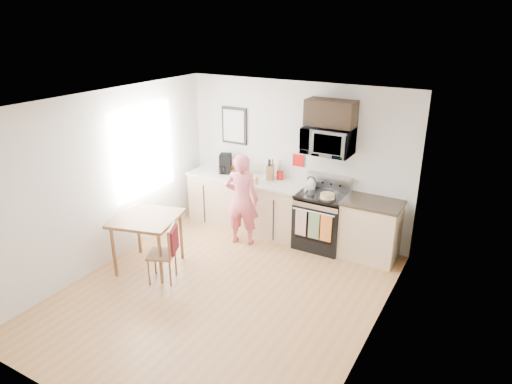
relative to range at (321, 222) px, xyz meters
The scene contains 28 objects.
floor 2.12m from the range, 107.69° to the right, with size 4.60×4.60×0.00m, color #A26B3E.
back_wall 1.12m from the range, 152.75° to the left, with size 4.00×0.04×2.60m, color beige.
front_wall 4.41m from the range, 98.38° to the right, with size 4.00×0.04×2.60m, color beige.
left_wall 3.40m from the range, 143.09° to the right, with size 0.04×4.60×2.60m, color beige.
right_wall 2.55m from the range, 55.26° to the right, with size 0.04×4.60×2.60m, color beige.
ceiling 3.00m from the range, 107.69° to the right, with size 4.00×4.60×0.04m, color silver.
window 3.06m from the range, 155.62° to the right, with size 0.06×1.40×1.50m.
cabinet_left 1.43m from the range, behind, with size 2.10×0.60×0.90m, color tan.
countertop_left 1.51m from the range, behind, with size 2.14×0.64×0.04m, color beige.
cabinet_right 0.80m from the range, ahead, with size 0.84×0.60×0.90m, color tan.
countertop_right 0.93m from the range, ahead, with size 0.88×0.64×0.04m, color black.
range is the anchor object (origin of this frame).
microwave 1.33m from the range, 90.06° to the left, with size 0.76×0.51×0.42m, color silver.
upper_cabinet 1.75m from the range, 90.04° to the left, with size 0.76×0.35×0.40m, color black.
wall_art 2.27m from the range, behind, with size 0.50×0.04×0.65m.
wall_trivet 1.09m from the range, 151.92° to the left, with size 0.20×0.02×0.20m, color red.
person 1.34m from the range, 156.11° to the right, with size 0.56×0.37×1.54m, color #D83B51.
dining_table 2.76m from the range, 135.96° to the right, with size 0.94×0.94×0.83m.
chair 2.51m from the range, 125.40° to the right, with size 0.51×0.48×0.85m.
knife_block 1.21m from the range, behind, with size 0.11×0.16×0.25m, color brown.
utensil_crock 1.11m from the range, 165.40° to the left, with size 0.11×0.11×0.34m.
fruit_bowl 1.87m from the range, behind, with size 0.31×0.31×0.11m.
milk_carton 1.62m from the range, behind, with size 0.09×0.09×0.23m, color tan.
coffee_maker 2.00m from the range, behind, with size 0.27×0.32×0.34m.
bread_bag 1.40m from the range, behind, with size 0.32×0.15×0.12m, color tan.
cake 0.58m from the range, 51.87° to the right, with size 0.27×0.27×0.09m.
kettle 0.64m from the range, 158.28° to the left, with size 0.17×0.17×0.21m.
pot 0.58m from the range, 150.66° to the right, with size 0.18×0.31×0.09m.
Camera 1 is at (3.03, -4.39, 3.55)m, focal length 32.00 mm.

